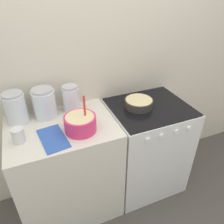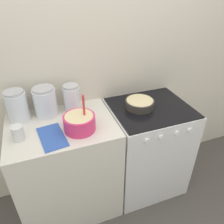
{
  "view_description": "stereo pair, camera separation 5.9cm",
  "coord_description": "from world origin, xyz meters",
  "px_view_note": "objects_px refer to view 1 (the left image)",
  "views": [
    {
      "loc": [
        -0.56,
        -1.07,
        1.88
      ],
      "look_at": [
        -0.01,
        0.26,
        0.97
      ],
      "focal_mm": 35.0,
      "sensor_mm": 36.0,
      "label": 1
    },
    {
      "loc": [
        -0.51,
        -1.09,
        1.88
      ],
      "look_at": [
        -0.01,
        0.26,
        0.97
      ],
      "focal_mm": 35.0,
      "sensor_mm": 36.0,
      "label": 2
    }
  ],
  "objects_px": {
    "stove": "(145,147)",
    "baking_pan": "(139,103)",
    "storage_jar_middle": "(45,105)",
    "storage_jar_right": "(71,100)",
    "tin_can": "(18,135)",
    "storage_jar_left": "(16,110)",
    "mixing_bowl": "(80,122)"
  },
  "relations": [
    {
      "from": "stove",
      "to": "baking_pan",
      "type": "height_order",
      "value": "baking_pan"
    },
    {
      "from": "storage_jar_middle",
      "to": "storage_jar_right",
      "type": "bearing_deg",
      "value": 0.0
    },
    {
      "from": "stove",
      "to": "storage_jar_right",
      "type": "relative_size",
      "value": 4.13
    },
    {
      "from": "baking_pan",
      "to": "tin_can",
      "type": "xyz_separation_m",
      "value": [
        -0.96,
        -0.1,
        0.02
      ]
    },
    {
      "from": "stove",
      "to": "storage_jar_middle",
      "type": "relative_size",
      "value": 3.9
    },
    {
      "from": "baking_pan",
      "to": "stove",
      "type": "bearing_deg",
      "value": -19.06
    },
    {
      "from": "stove",
      "to": "storage_jar_left",
      "type": "distance_m",
      "value": 1.21
    },
    {
      "from": "mixing_bowl",
      "to": "tin_can",
      "type": "height_order",
      "value": "mixing_bowl"
    },
    {
      "from": "mixing_bowl",
      "to": "storage_jar_left",
      "type": "distance_m",
      "value": 0.5
    },
    {
      "from": "stove",
      "to": "mixing_bowl",
      "type": "xyz_separation_m",
      "value": [
        -0.64,
        -0.1,
        0.53
      ]
    },
    {
      "from": "baking_pan",
      "to": "mixing_bowl",
      "type": "bearing_deg",
      "value": -166.17
    },
    {
      "from": "storage_jar_left",
      "to": "storage_jar_right",
      "type": "relative_size",
      "value": 1.09
    },
    {
      "from": "storage_jar_left",
      "to": "tin_can",
      "type": "bearing_deg",
      "value": -91.59
    },
    {
      "from": "mixing_bowl",
      "to": "baking_pan",
      "type": "distance_m",
      "value": 0.56
    },
    {
      "from": "baking_pan",
      "to": "storage_jar_left",
      "type": "bearing_deg",
      "value": 170.68
    },
    {
      "from": "baking_pan",
      "to": "storage_jar_left",
      "type": "xyz_separation_m",
      "value": [
        -0.96,
        0.16,
        0.07
      ]
    },
    {
      "from": "mixing_bowl",
      "to": "storage_jar_left",
      "type": "height_order",
      "value": "mixing_bowl"
    },
    {
      "from": "mixing_bowl",
      "to": "baking_pan",
      "type": "xyz_separation_m",
      "value": [
        0.55,
        0.13,
        -0.03
      ]
    },
    {
      "from": "baking_pan",
      "to": "storage_jar_right",
      "type": "height_order",
      "value": "storage_jar_right"
    },
    {
      "from": "storage_jar_middle",
      "to": "mixing_bowl",
      "type": "bearing_deg",
      "value": -55.35
    },
    {
      "from": "storage_jar_left",
      "to": "storage_jar_middle",
      "type": "xyz_separation_m",
      "value": [
        0.21,
        0.0,
        -0.0
      ]
    },
    {
      "from": "mixing_bowl",
      "to": "storage_jar_left",
      "type": "bearing_deg",
      "value": 144.59
    },
    {
      "from": "stove",
      "to": "tin_can",
      "type": "xyz_separation_m",
      "value": [
        -1.06,
        -0.07,
        0.52
      ]
    },
    {
      "from": "storage_jar_right",
      "to": "tin_can",
      "type": "distance_m",
      "value": 0.5
    },
    {
      "from": "mixing_bowl",
      "to": "storage_jar_middle",
      "type": "height_order",
      "value": "mixing_bowl"
    },
    {
      "from": "storage_jar_left",
      "to": "storage_jar_right",
      "type": "bearing_deg",
      "value": 0.0
    },
    {
      "from": "mixing_bowl",
      "to": "storage_jar_left",
      "type": "xyz_separation_m",
      "value": [
        -0.41,
        0.29,
        0.04
      ]
    },
    {
      "from": "baking_pan",
      "to": "storage_jar_right",
      "type": "xyz_separation_m",
      "value": [
        -0.54,
        0.16,
        0.06
      ]
    },
    {
      "from": "tin_can",
      "to": "storage_jar_left",
      "type": "bearing_deg",
      "value": 88.41
    },
    {
      "from": "storage_jar_left",
      "to": "tin_can",
      "type": "relative_size",
      "value": 2.31
    },
    {
      "from": "baking_pan",
      "to": "tin_can",
      "type": "distance_m",
      "value": 0.97
    },
    {
      "from": "mixing_bowl",
      "to": "baking_pan",
      "type": "bearing_deg",
      "value": 13.83
    }
  ]
}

